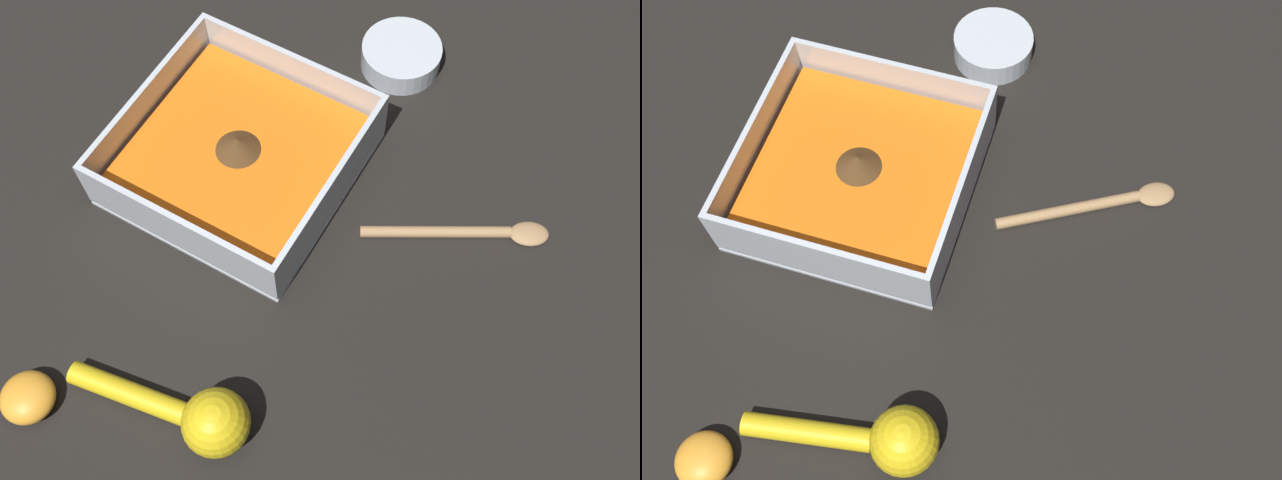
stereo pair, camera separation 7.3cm
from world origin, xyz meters
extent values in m
plane|color=black|center=(0.00, 0.00, 0.00)|extent=(4.00, 4.00, 0.00)
cube|color=silver|center=(-0.03, 0.02, 0.00)|extent=(0.23, 0.23, 0.01)
cube|color=silver|center=(-0.03, 0.13, 0.04)|extent=(0.23, 0.01, 0.06)
cube|color=silver|center=(-0.03, -0.09, 0.04)|extent=(0.23, 0.01, 0.06)
cube|color=silver|center=(0.08, 0.02, 0.04)|extent=(0.01, 0.22, 0.06)
cube|color=silver|center=(-0.14, 0.02, 0.04)|extent=(0.01, 0.22, 0.06)
cube|color=orange|center=(-0.03, 0.02, 0.02)|extent=(0.21, 0.21, 0.03)
cone|color=#4C3319|center=(-0.03, 0.02, 0.05)|extent=(0.05, 0.05, 0.02)
cylinder|color=silver|center=(0.18, -0.06, 0.01)|extent=(0.09, 0.09, 0.03)
cylinder|color=#4C3319|center=(0.18, -0.06, 0.01)|extent=(0.08, 0.08, 0.02)
sphere|color=yellow|center=(-0.28, -0.11, 0.03)|extent=(0.06, 0.06, 0.06)
cylinder|color=yellow|center=(-0.29, -0.02, 0.01)|extent=(0.04, 0.12, 0.02)
ellipsoid|color=orange|center=(-0.34, 0.06, 0.01)|extent=(0.05, 0.05, 0.03)
ellipsoid|color=tan|center=(0.05, -0.28, 0.01)|extent=(0.04, 0.05, 0.01)
cylinder|color=tan|center=(0.00, -0.19, 0.01)|extent=(0.09, 0.14, 0.01)
camera|label=1|loc=(-0.36, -0.26, 0.69)|focal=42.00mm
camera|label=2|loc=(-0.39, -0.20, 0.69)|focal=42.00mm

